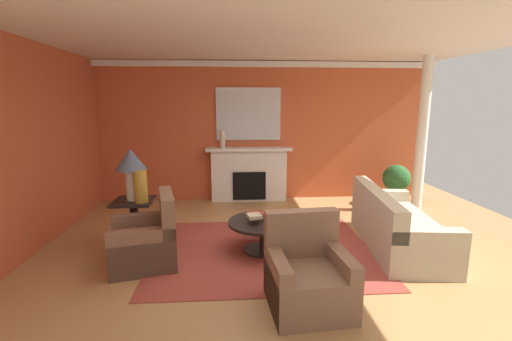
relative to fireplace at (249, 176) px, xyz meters
name	(u,v)px	position (x,y,z in m)	size (l,w,h in m)	color
ground_plane	(279,254)	(0.28, -2.80, -0.55)	(8.90, 8.90, 0.00)	tan
wall_fireplace	(261,131)	(0.28, 0.21, 0.93)	(7.44, 0.12, 2.95)	#C65633
wall_window	(20,149)	(-3.20, -2.50, 0.93)	(0.12, 6.51, 2.95)	#C65633
ceiling_panel	(279,34)	(0.28, -2.50, 2.44)	(7.44, 6.51, 0.06)	white
crown_moulding	(262,64)	(0.28, 0.13, 2.33)	(7.44, 0.08, 0.12)	white
area_rug	(263,250)	(0.07, -2.68, -0.54)	(3.09, 2.51, 0.01)	#993D33
fireplace	(249,176)	(0.00, 0.00, 0.00)	(1.80, 0.35, 1.16)	white
mantel_mirror	(248,114)	(0.00, 0.12, 1.31)	(1.36, 0.04, 1.10)	silver
sofa	(395,227)	(2.01, -2.66, -0.25)	(1.15, 2.19, 0.85)	#BCB299
armchair_near_window	(147,242)	(-1.48, -3.00, -0.24)	(0.96, 0.96, 0.95)	brown
armchair_facing_fireplace	(308,278)	(0.41, -4.08, -0.24)	(0.87, 0.87, 0.95)	brown
coffee_table	(264,229)	(0.07, -2.68, -0.21)	(1.00, 1.00, 0.45)	black
side_table	(135,220)	(-1.80, -2.36, -0.15)	(0.56, 0.56, 0.70)	black
table_lamp	(131,164)	(-1.80, -2.36, 0.68)	(0.44, 0.44, 0.75)	beige
vase_on_side_table	(141,186)	(-1.65, -2.48, 0.38)	(0.18, 0.18, 0.46)	#B7892D
vase_mantel_left	(223,139)	(-0.55, -0.05, 0.79)	(0.11, 0.11, 0.37)	beige
book_red_cover	(264,216)	(0.09, -2.52, -0.08)	(0.26, 0.16, 0.04)	tan
book_art_folio	(256,214)	(-0.02, -2.56, -0.04)	(0.24, 0.17, 0.05)	maroon
book_small_novel	(254,216)	(-0.07, -2.80, 0.01)	(0.18, 0.20, 0.05)	tan
potted_plant	(396,181)	(3.04, -0.49, -0.06)	(0.56, 0.56, 0.83)	#A8754C
column_white	(422,135)	(3.27, -0.92, 0.93)	(0.20, 0.20, 2.95)	white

